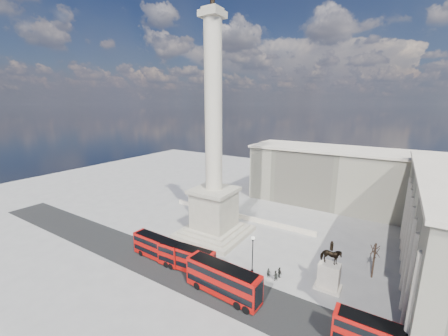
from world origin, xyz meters
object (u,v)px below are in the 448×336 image
pedestrian_crossing (279,272)px  red_bus_c (223,280)px  red_bus_b (186,258)px  nelsons_column (214,179)px  pedestrian_walking (268,273)px  equestrian_statue (329,272)px  pedestrian_standing (275,275)px  red_bus_a (158,248)px  victorian_lamp (253,252)px

pedestrian_crossing → red_bus_c: bearing=93.3°
red_bus_b → pedestrian_crossing: bearing=19.7°
nelsons_column → red_bus_b: bearing=-75.9°
red_bus_c → pedestrian_walking: (4.12, 7.84, -1.80)m
equestrian_statue → pedestrian_crossing: 7.99m
nelsons_column → pedestrian_standing: 23.24m
pedestrian_standing → red_bus_a: bearing=-21.6°
nelsons_column → red_bus_b: size_ratio=4.51×
pedestrian_standing → nelsons_column: bearing=-61.6°
red_bus_b → equestrian_statue: 23.85m
red_bus_c → pedestrian_standing: size_ratio=7.00×
nelsons_column → equestrian_statue: 28.42m
nelsons_column → equestrian_statue: nelsons_column is taller
red_bus_a → red_bus_b: red_bus_a is taller
red_bus_a → pedestrian_standing: size_ratio=6.18×
equestrian_statue → pedestrian_standing: equestrian_statue is taller
nelsons_column → equestrian_statue: (25.93, -5.85, -10.05)m
equestrian_statue → nelsons_column: bearing=167.3°
red_bus_b → pedestrian_crossing: (14.81, 6.65, -1.37)m
nelsons_column → red_bus_c: nelsons_column is taller
red_bus_b → pedestrian_standing: bearing=16.3°
pedestrian_walking → victorian_lamp: bearing=-173.6°
pedestrian_walking → pedestrian_crossing: pedestrian_crossing is taller
red_bus_a → equestrian_statue: 30.31m
victorian_lamp → pedestrian_standing: victorian_lamp is taller
pedestrian_standing → pedestrian_crossing: (0.31, 1.13, 0.05)m
pedestrian_walking → pedestrian_standing: 1.28m
red_bus_c → nelsons_column: bearing=131.1°
red_bus_b → pedestrian_crossing: size_ratio=5.84×
nelsons_column → pedestrian_walking: size_ratio=29.55×
nelsons_column → pedestrian_walking: (16.73, -8.32, -12.07)m
pedestrian_crossing → nelsons_column: bearing=14.3°
nelsons_column → equestrian_statue: size_ratio=6.04×
red_bus_a → pedestrian_walking: (19.97, 5.79, -1.50)m
red_bus_a → pedestrian_walking: size_ratio=6.56×
victorian_lamp → pedestrian_standing: (4.20, 0.18, -3.20)m
victorian_lamp → nelsons_column: bearing=148.0°
red_bus_c → pedestrian_standing: bearing=58.2°
red_bus_a → equestrian_statue: equestrian_statue is taller
pedestrian_walking → pedestrian_standing: size_ratio=0.94×
red_bus_b → victorian_lamp: (10.31, 5.33, 1.78)m
red_bus_c → pedestrian_crossing: bearing=60.4°
nelsons_column → red_bus_a: 17.93m
red_bus_c → pedestrian_walking: 9.04m
red_bus_a → pedestrian_crossing: bearing=19.3°
red_bus_a → pedestrian_standing: bearing=16.7°
nelsons_column → victorian_lamp: bearing=-32.0°
red_bus_a → pedestrian_standing: 22.03m
equestrian_statue → red_bus_a: bearing=-164.2°
pedestrian_walking → red_bus_c: bearing=-117.3°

